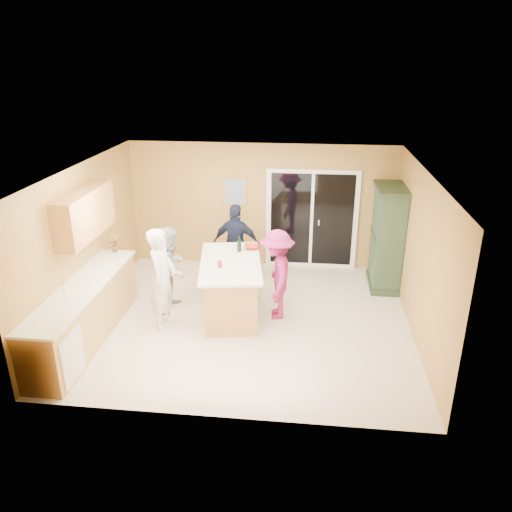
# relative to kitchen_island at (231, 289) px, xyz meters

# --- Properties ---
(floor) EXTENTS (5.50, 5.50, 0.00)m
(floor) POSITION_rel_kitchen_island_xyz_m (0.30, -0.22, -0.46)
(floor) COLOR beige
(floor) RESTS_ON ground
(ceiling) EXTENTS (5.50, 5.00, 0.10)m
(ceiling) POSITION_rel_kitchen_island_xyz_m (0.30, -0.22, 2.14)
(ceiling) COLOR white
(ceiling) RESTS_ON wall_back
(wall_back) EXTENTS (5.50, 0.10, 2.60)m
(wall_back) POSITION_rel_kitchen_island_xyz_m (0.30, 2.28, 0.84)
(wall_back) COLOR #DCAC5A
(wall_back) RESTS_ON ground
(wall_front) EXTENTS (5.50, 0.10, 2.60)m
(wall_front) POSITION_rel_kitchen_island_xyz_m (0.30, -2.72, 0.84)
(wall_front) COLOR #DCAC5A
(wall_front) RESTS_ON ground
(wall_left) EXTENTS (0.10, 5.00, 2.60)m
(wall_left) POSITION_rel_kitchen_island_xyz_m (-2.45, -0.22, 0.84)
(wall_left) COLOR #DCAC5A
(wall_left) RESTS_ON ground
(wall_right) EXTENTS (0.10, 5.00, 2.60)m
(wall_right) POSITION_rel_kitchen_island_xyz_m (3.05, -0.22, 0.84)
(wall_right) COLOR #DCAC5A
(wall_right) RESTS_ON ground
(left_cabinet_run) EXTENTS (0.65, 3.05, 1.24)m
(left_cabinet_run) POSITION_rel_kitchen_island_xyz_m (-2.15, -1.27, 0.00)
(left_cabinet_run) COLOR tan
(left_cabinet_run) RESTS_ON floor
(upper_cabinets) EXTENTS (0.35, 1.60, 0.75)m
(upper_cabinets) POSITION_rel_kitchen_island_xyz_m (-2.27, -0.42, 1.42)
(upper_cabinets) COLOR tan
(upper_cabinets) RESTS_ON wall_left
(sliding_door) EXTENTS (1.90, 0.07, 2.10)m
(sliding_door) POSITION_rel_kitchen_island_xyz_m (1.35, 2.25, 0.59)
(sliding_door) COLOR white
(sliding_door) RESTS_ON floor
(framed_picture) EXTENTS (0.46, 0.04, 0.56)m
(framed_picture) POSITION_rel_kitchen_island_xyz_m (-0.25, 2.26, 1.14)
(framed_picture) COLOR tan
(framed_picture) RESTS_ON wall_back
(kitchen_island) EXTENTS (1.29, 2.00, 0.98)m
(kitchen_island) POSITION_rel_kitchen_island_xyz_m (0.00, 0.00, 0.00)
(kitchen_island) COLOR tan
(kitchen_island) RESTS_ON floor
(green_hutch) EXTENTS (0.57, 1.09, 1.99)m
(green_hutch) POSITION_rel_kitchen_island_xyz_m (2.79, 1.45, 0.51)
(green_hutch) COLOR #233924
(green_hutch) RESTS_ON floor
(woman_white) EXTENTS (0.44, 0.64, 1.72)m
(woman_white) POSITION_rel_kitchen_island_xyz_m (-1.03, -0.56, 0.40)
(woman_white) COLOR silver
(woman_white) RESTS_ON floor
(woman_grey) EXTENTS (0.70, 0.83, 1.52)m
(woman_grey) POSITION_rel_kitchen_island_xyz_m (-1.07, 0.11, 0.30)
(woman_grey) COLOR #99999C
(woman_grey) RESTS_ON floor
(woman_navy) EXTENTS (0.97, 0.48, 1.59)m
(woman_navy) POSITION_rel_kitchen_island_xyz_m (-0.10, 1.33, 0.34)
(woman_navy) COLOR #191B37
(woman_navy) RESTS_ON floor
(woman_magenta) EXTENTS (0.68, 1.06, 1.57)m
(woman_magenta) POSITION_rel_kitchen_island_xyz_m (0.79, -0.02, 0.32)
(woman_magenta) COLOR #972156
(woman_magenta) RESTS_ON floor
(serving_bowl) EXTENTS (0.31, 0.31, 0.07)m
(serving_bowl) POSITION_rel_kitchen_island_xyz_m (0.29, 0.65, 0.55)
(serving_bowl) COLOR red
(serving_bowl) RESTS_ON kitchen_island
(tulip_vase) EXTENTS (0.24, 0.21, 0.38)m
(tulip_vase) POSITION_rel_kitchen_island_xyz_m (-2.15, 0.31, 0.67)
(tulip_vase) COLOR red
(tulip_vase) RESTS_ON left_cabinet_run
(tumbler_near) EXTENTS (0.09, 0.09, 0.12)m
(tumbler_near) POSITION_rel_kitchen_island_xyz_m (-0.13, -0.26, 0.58)
(tumbler_near) COLOR red
(tumbler_near) RESTS_ON kitchen_island
(tumbler_far) EXTENTS (0.10, 0.10, 0.11)m
(tumbler_far) POSITION_rel_kitchen_island_xyz_m (0.07, 0.52, 0.57)
(tumbler_far) COLOR red
(tumbler_far) RESTS_ON kitchen_island
(wine_bottle) EXTENTS (0.07, 0.07, 0.29)m
(wine_bottle) POSITION_rel_kitchen_island_xyz_m (0.08, 0.48, 0.63)
(wine_bottle) COLOR black
(wine_bottle) RESTS_ON kitchen_island
(white_plate) EXTENTS (0.28, 0.28, 0.02)m
(white_plate) POSITION_rel_kitchen_island_xyz_m (-0.14, -0.06, 0.53)
(white_plate) COLOR silver
(white_plate) RESTS_ON kitchen_island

